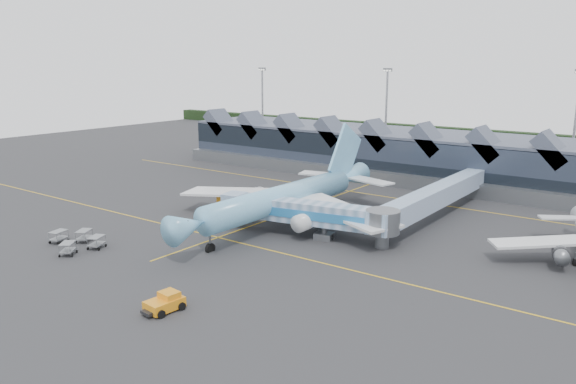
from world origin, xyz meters
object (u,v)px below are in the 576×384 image
Objects in this scene: jet_bridge at (316,214)px; pushback_tug at (165,303)px; fuel_truck at (244,198)px; main_airliner at (287,197)px.

jet_bridge is 28.36m from pushback_tug.
main_airliner is at bearing -5.56° from fuel_truck.
jet_bridge is 19.62m from fuel_truck.
jet_bridge is at bearing 98.03° from pushback_tug.
fuel_truck is (-11.08, 2.78, -2.37)m from main_airliner.
pushback_tug is (1.07, -28.22, -2.57)m from jet_bridge.
jet_bridge is 6.06× the size of pushback_tug.
jet_bridge reaches higher than pushback_tug.
pushback_tug is (8.54, -31.65, -3.36)m from main_airliner.
jet_bridge is 2.68× the size of fuel_truck.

